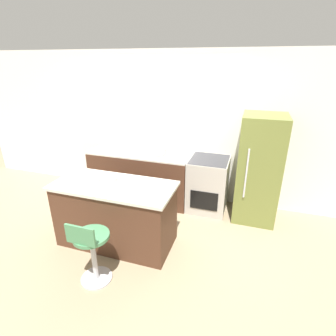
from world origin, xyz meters
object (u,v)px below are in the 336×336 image
at_px(refrigerator, 259,169).
at_px(stool_chair, 92,250).
at_px(oven_range, 208,184).
at_px(mixing_bowl, 158,151).
at_px(kettle, 129,147).

bearing_deg(refrigerator, stool_chair, -130.37).
xyz_separation_m(refrigerator, stool_chair, (-1.73, -2.04, -0.40)).
relative_size(oven_range, refrigerator, 0.54).
xyz_separation_m(refrigerator, mixing_bowl, (-1.68, 0.02, 0.12)).
xyz_separation_m(oven_range, refrigerator, (0.78, -0.02, 0.39)).
height_order(oven_range, mixing_bowl, mixing_bowl).
relative_size(oven_range, kettle, 4.70).
height_order(stool_chair, mixing_bowl, mixing_bowl).
bearing_deg(stool_chair, mixing_bowl, 88.53).
bearing_deg(mixing_bowl, stool_chair, -91.47).
bearing_deg(refrigerator, mixing_bowl, 179.42).
height_order(oven_range, refrigerator, refrigerator).
xyz_separation_m(stool_chair, mixing_bowl, (0.05, 2.05, 0.52)).
bearing_deg(oven_range, refrigerator, -1.14).
distance_m(oven_range, refrigerator, 0.87).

